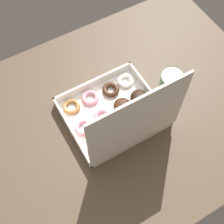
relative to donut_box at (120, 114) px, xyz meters
name	(u,v)px	position (x,y,z in m)	size (l,w,h in m)	color
ground_plane	(120,171)	(-0.04, -0.03, -0.78)	(8.00, 8.00, 0.00)	#2D2826
dining_table	(123,122)	(-0.04, -0.03, -0.15)	(1.20, 0.94, 0.72)	#4C3D2D
donut_box	(120,114)	(0.00, 0.00, 0.00)	(0.35, 0.31, 0.35)	white
coffee_mug	(171,84)	(-0.24, -0.02, -0.01)	(0.08, 0.08, 0.11)	#4C8456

